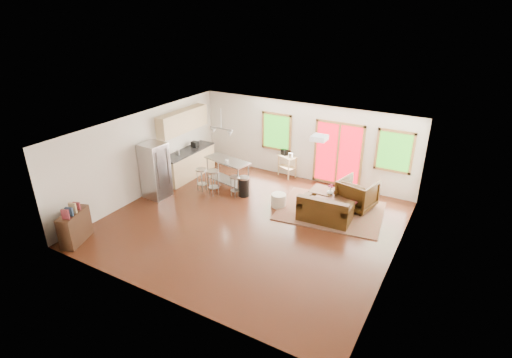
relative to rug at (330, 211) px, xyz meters
The scene contains 29 objects.
floor 2.39m from the rug, 134.47° to the right, with size 7.50×7.00×0.02m, color #34170C.
ceiling 3.53m from the rug, 134.47° to the right, with size 7.50×7.00×0.02m, color white.
back_wall 2.78m from the rug, 132.84° to the left, with size 7.50×0.02×2.60m, color silver.
left_wall 5.84m from the rug, 162.58° to the right, with size 0.02×7.00×2.60m, color silver.
right_wall 2.99m from the rug, 39.26° to the right, with size 0.02×7.00×2.60m, color silver.
front_wall 5.63m from the rug, 107.79° to the right, with size 7.50×0.02×2.60m, color silver.
window_left 3.53m from the rug, 146.72° to the left, with size 1.10×0.05×1.30m.
french_doors 2.12m from the rug, 105.11° to the left, with size 1.60×0.05×2.10m.
window_right 2.61m from the rug, 55.06° to the left, with size 1.10×0.05×1.30m.
rug is the anchor object (origin of this frame).
loveseat 0.66m from the rug, 87.28° to the right, with size 1.46×0.89×0.76m.
coffee_table 0.35m from the rug, ahead, with size 1.10×0.73×0.42m.
armchair 0.95m from the rug, 45.90° to the left, with size 0.95×0.89×0.98m, color black.
ottoman 0.59m from the rug, 137.93° to the left, with size 0.66×0.66×0.44m, color black.
pouf 1.53m from the rug, 162.82° to the right, with size 0.44×0.44×0.39m, color beige.
vase 0.58m from the rug, 118.11° to the left, with size 0.20×0.21×0.33m.
book 0.74m from the rug, 13.19° to the left, with size 0.21×0.03×0.28m, color maroon.
cabinets 5.24m from the rug, behind, with size 0.64×2.24×2.30m.
refrigerator 5.36m from the rug, 161.22° to the right, with size 0.74×0.71×1.72m.
island 3.52m from the rug, behind, with size 1.62×0.92×0.97m.
cup 3.53m from the rug, behind, with size 0.11×0.09×0.11m, color white.
bar_stool_a 4.16m from the rug, behind, with size 0.36×0.36×0.73m.
bar_stool_b 3.69m from the rug, 168.21° to the right, with size 0.50×0.50×0.80m.
bar_stool_c 3.00m from the rug, 169.64° to the right, with size 0.39×0.39×0.67m.
trash_can 2.74m from the rug, behind, with size 0.45×0.45×0.63m.
kitchen_cart 2.82m from the rug, 143.09° to the left, with size 0.73×0.62×0.95m.
bookshelf 6.86m from the rug, 137.18° to the right, with size 0.66×0.99×1.09m.
ceiling_flush 2.75m from the rug, 93.82° to the right, with size 0.35×0.35×0.12m, color white.
pendant_light 4.04m from the rug, behind, with size 0.80×0.18×0.79m.
Camera 1 is at (4.82, -8.16, 5.57)m, focal length 28.00 mm.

